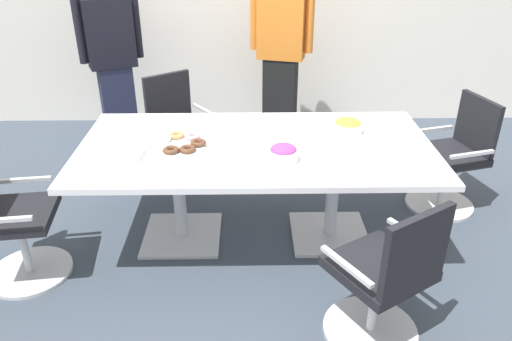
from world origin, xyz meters
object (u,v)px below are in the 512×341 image
(conference_table, at_px, (256,161))
(office_chair_2, at_px, (179,133))
(office_chair_0, at_px, (385,282))
(snack_bowl_candy_mix, at_px, (283,153))
(donut_platter, at_px, (179,144))
(office_chair_3, at_px, (9,223))
(snack_bowl_chips_yellow, at_px, (348,126))
(napkin_pile, at_px, (128,152))
(person_standing_1, at_px, (281,48))
(person_standing_0, at_px, (113,59))
(office_chair_1, at_px, (453,160))

(conference_table, height_order, office_chair_2, office_chair_2)
(office_chair_0, distance_m, snack_bowl_candy_mix, 1.00)
(office_chair_0, height_order, donut_platter, office_chair_0)
(conference_table, bearing_deg, office_chair_3, -165.22)
(office_chair_3, bearing_deg, snack_bowl_candy_mix, 88.43)
(snack_bowl_chips_yellow, xyz_separation_m, napkin_pile, (-1.48, -0.37, -0.02))
(office_chair_3, height_order, snack_bowl_candy_mix, office_chair_3)
(conference_table, xyz_separation_m, person_standing_1, (0.27, 1.70, 0.36))
(office_chair_2, distance_m, office_chair_3, 1.69)
(napkin_pile, bearing_deg, person_standing_0, 105.82)
(person_standing_0, bearing_deg, office_chair_1, 132.33)
(donut_platter, bearing_deg, conference_table, 2.24)
(office_chair_0, height_order, snack_bowl_candy_mix, office_chair_0)
(person_standing_0, height_order, snack_bowl_chips_yellow, person_standing_0)
(office_chair_1, relative_size, donut_platter, 2.55)
(conference_table, relative_size, napkin_pile, 13.89)
(office_chair_0, bearing_deg, snack_bowl_chips_yellow, 58.90)
(office_chair_1, height_order, office_chair_3, same)
(office_chair_3, height_order, donut_platter, office_chair_3)
(snack_bowl_chips_yellow, bearing_deg, person_standing_0, 142.98)
(office_chair_1, distance_m, snack_bowl_candy_mix, 1.61)
(office_chair_2, bearing_deg, person_standing_0, -81.50)
(conference_table, xyz_separation_m, snack_bowl_chips_yellow, (0.66, 0.19, 0.18))
(office_chair_3, relative_size, person_standing_0, 0.53)
(snack_bowl_chips_yellow, bearing_deg, napkin_pile, -165.88)
(office_chair_0, height_order, person_standing_0, person_standing_0)
(snack_bowl_chips_yellow, relative_size, snack_bowl_candy_mix, 1.08)
(office_chair_2, distance_m, person_standing_0, 1.10)
(conference_table, height_order, donut_platter, donut_platter)
(office_chair_1, height_order, person_standing_1, person_standing_1)
(person_standing_0, distance_m, napkin_pile, 1.97)
(office_chair_3, height_order, snack_bowl_chips_yellow, office_chair_3)
(office_chair_1, height_order, snack_bowl_chips_yellow, office_chair_1)
(conference_table, xyz_separation_m, napkin_pile, (-0.83, -0.18, 0.16))
(office_chair_0, relative_size, snack_bowl_chips_yellow, 4.40)
(office_chair_2, relative_size, office_chair_3, 1.00)
(napkin_pile, bearing_deg, office_chair_0, -29.04)
(office_chair_3, xyz_separation_m, person_standing_0, (0.21, 2.13, 0.48))
(office_chair_1, distance_m, person_standing_1, 1.91)
(conference_table, relative_size, donut_platter, 6.72)
(office_chair_0, distance_m, snack_bowl_chips_yellow, 1.27)
(person_standing_0, height_order, person_standing_1, person_standing_1)
(snack_bowl_chips_yellow, relative_size, donut_platter, 0.58)
(office_chair_2, bearing_deg, person_standing_1, -179.75)
(office_chair_3, relative_size, donut_platter, 2.55)
(person_standing_1, bearing_deg, snack_bowl_chips_yellow, 119.67)
(office_chair_3, xyz_separation_m, napkin_pile, (0.75, 0.23, 0.38))
(person_standing_1, distance_m, napkin_pile, 2.19)
(conference_table, distance_m, napkin_pile, 0.86)
(person_standing_0, bearing_deg, conference_table, 104.57)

